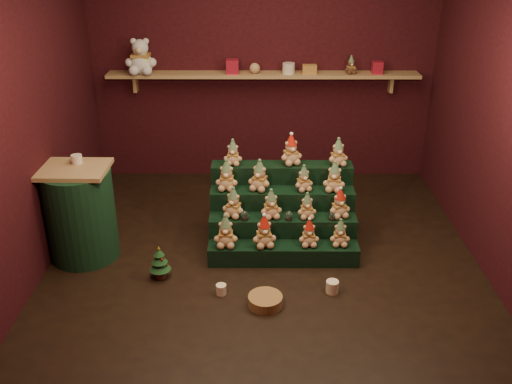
{
  "coord_description": "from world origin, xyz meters",
  "views": [
    {
      "loc": [
        -0.06,
        -4.65,
        2.88
      ],
      "look_at": [
        -0.08,
        0.25,
        0.57
      ],
      "focal_mm": 40.0,
      "sensor_mm": 36.0,
      "label": 1
    }
  ],
  "objects_px": {
    "snow_globe_a": "(245,215)",
    "mini_christmas_tree": "(160,262)",
    "side_table": "(81,213)",
    "wicker_basket": "(265,301)",
    "snow_globe_c": "(332,216)",
    "white_bear": "(140,51)",
    "mug_right": "(332,287)",
    "riser_tier_front": "(283,254)",
    "snow_globe_b": "(289,216)",
    "brown_bear": "(351,65)",
    "mug_left": "(221,289)"
  },
  "relations": [
    {
      "from": "snow_globe_b",
      "to": "snow_globe_c",
      "type": "relative_size",
      "value": 1.15
    },
    {
      "from": "white_bear",
      "to": "mug_left",
      "type": "bearing_deg",
      "value": -68.44
    },
    {
      "from": "mini_christmas_tree",
      "to": "wicker_basket",
      "type": "height_order",
      "value": "mini_christmas_tree"
    },
    {
      "from": "snow_globe_a",
      "to": "mini_christmas_tree",
      "type": "xyz_separation_m",
      "value": [
        -0.75,
        -0.42,
        -0.25
      ]
    },
    {
      "from": "riser_tier_front",
      "to": "mug_left",
      "type": "height_order",
      "value": "riser_tier_front"
    },
    {
      "from": "riser_tier_front",
      "to": "mug_left",
      "type": "distance_m",
      "value": 0.75
    },
    {
      "from": "white_bear",
      "to": "riser_tier_front",
      "type": "bearing_deg",
      "value": -51.92
    },
    {
      "from": "mug_left",
      "to": "brown_bear",
      "type": "xyz_separation_m",
      "value": [
        1.37,
        2.44,
        1.37
      ]
    },
    {
      "from": "riser_tier_front",
      "to": "side_table",
      "type": "xyz_separation_m",
      "value": [
        -1.88,
        0.12,
        0.36
      ]
    },
    {
      "from": "mini_christmas_tree",
      "to": "brown_bear",
      "type": "relative_size",
      "value": 1.64
    },
    {
      "from": "mini_christmas_tree",
      "to": "brown_bear",
      "type": "xyz_separation_m",
      "value": [
        1.93,
        2.19,
        1.26
      ]
    },
    {
      "from": "snow_globe_b",
      "to": "mug_right",
      "type": "bearing_deg",
      "value": -61.44
    },
    {
      "from": "side_table",
      "to": "mug_left",
      "type": "xyz_separation_m",
      "value": [
        1.33,
        -0.63,
        -0.4
      ]
    },
    {
      "from": "side_table",
      "to": "mug_left",
      "type": "height_order",
      "value": "side_table"
    },
    {
      "from": "snow_globe_b",
      "to": "white_bear",
      "type": "xyz_separation_m",
      "value": [
        -1.62,
        1.77,
        1.17
      ]
    },
    {
      "from": "snow_globe_c",
      "to": "mini_christmas_tree",
      "type": "bearing_deg",
      "value": -164.89
    },
    {
      "from": "mug_left",
      "to": "mug_right",
      "type": "xyz_separation_m",
      "value": [
        0.95,
        0.03,
        0.01
      ]
    },
    {
      "from": "snow_globe_b",
      "to": "wicker_basket",
      "type": "height_order",
      "value": "snow_globe_b"
    },
    {
      "from": "mug_right",
      "to": "wicker_basket",
      "type": "relative_size",
      "value": 0.38
    },
    {
      "from": "snow_globe_a",
      "to": "snow_globe_c",
      "type": "bearing_deg",
      "value": 0.0
    },
    {
      "from": "snow_globe_b",
      "to": "side_table",
      "type": "height_order",
      "value": "side_table"
    },
    {
      "from": "side_table",
      "to": "white_bear",
      "type": "bearing_deg",
      "value": 81.06
    },
    {
      "from": "mug_right",
      "to": "wicker_basket",
      "type": "height_order",
      "value": "mug_right"
    },
    {
      "from": "snow_globe_c",
      "to": "side_table",
      "type": "height_order",
      "value": "side_table"
    },
    {
      "from": "snow_globe_b",
      "to": "mug_left",
      "type": "distance_m",
      "value": 0.97
    },
    {
      "from": "snow_globe_c",
      "to": "white_bear",
      "type": "relative_size",
      "value": 0.16
    },
    {
      "from": "snow_globe_a",
      "to": "brown_bear",
      "type": "height_order",
      "value": "brown_bear"
    },
    {
      "from": "snow_globe_b",
      "to": "white_bear",
      "type": "relative_size",
      "value": 0.18
    },
    {
      "from": "mug_right",
      "to": "wicker_basket",
      "type": "distance_m",
      "value": 0.61
    },
    {
      "from": "white_bear",
      "to": "snow_globe_c",
      "type": "bearing_deg",
      "value": -42.17
    },
    {
      "from": "riser_tier_front",
      "to": "mug_left",
      "type": "relative_size",
      "value": 15.57
    },
    {
      "from": "riser_tier_front",
      "to": "snow_globe_b",
      "type": "height_order",
      "value": "snow_globe_b"
    },
    {
      "from": "riser_tier_front",
      "to": "snow_globe_a",
      "type": "relative_size",
      "value": 15.02
    },
    {
      "from": "side_table",
      "to": "mug_right",
      "type": "relative_size",
      "value": 8.29
    },
    {
      "from": "snow_globe_a",
      "to": "mini_christmas_tree",
      "type": "distance_m",
      "value": 0.89
    },
    {
      "from": "white_bear",
      "to": "snow_globe_b",
      "type": "bearing_deg",
      "value": -48.53
    },
    {
      "from": "snow_globe_a",
      "to": "mug_left",
      "type": "bearing_deg",
      "value": -105.75
    },
    {
      "from": "wicker_basket",
      "to": "white_bear",
      "type": "height_order",
      "value": "white_bear"
    },
    {
      "from": "side_table",
      "to": "brown_bear",
      "type": "bearing_deg",
      "value": 34.6
    },
    {
      "from": "side_table",
      "to": "brown_bear",
      "type": "relative_size",
      "value": 4.57
    },
    {
      "from": "white_bear",
      "to": "mug_right",
      "type": "bearing_deg",
      "value": -51.8
    },
    {
      "from": "snow_globe_a",
      "to": "mini_christmas_tree",
      "type": "bearing_deg",
      "value": -150.52
    },
    {
      "from": "side_table",
      "to": "wicker_basket",
      "type": "height_order",
      "value": "side_table"
    },
    {
      "from": "snow_globe_c",
      "to": "brown_bear",
      "type": "height_order",
      "value": "brown_bear"
    },
    {
      "from": "snow_globe_a",
      "to": "brown_bear",
      "type": "distance_m",
      "value": 2.35
    },
    {
      "from": "mini_christmas_tree",
      "to": "white_bear",
      "type": "bearing_deg",
      "value": 101.87
    },
    {
      "from": "wicker_basket",
      "to": "snow_globe_b",
      "type": "bearing_deg",
      "value": 74.76
    },
    {
      "from": "snow_globe_a",
      "to": "white_bear",
      "type": "xyz_separation_m",
      "value": [
        -1.21,
        1.77,
        1.16
      ]
    },
    {
      "from": "snow_globe_a",
      "to": "wicker_basket",
      "type": "height_order",
      "value": "snow_globe_a"
    },
    {
      "from": "snow_globe_c",
      "to": "mini_christmas_tree",
      "type": "relative_size",
      "value": 0.24
    }
  ]
}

